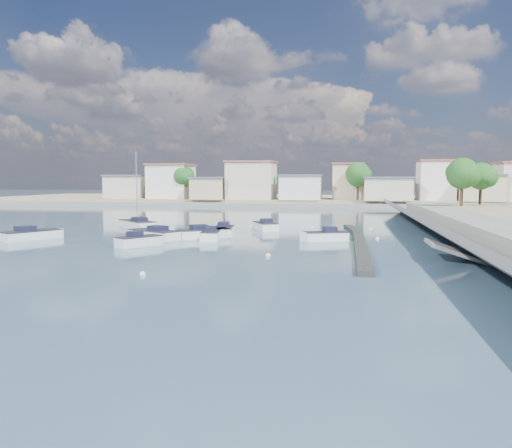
% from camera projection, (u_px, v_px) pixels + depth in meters
% --- Properties ---
extents(ground, '(400.00, 400.00, 0.00)m').
position_uv_depth(ground, '(305.00, 219.00, 71.69)').
color(ground, '#335366').
rests_on(ground, ground).
extents(seawall_walkway, '(5.00, 90.00, 1.80)m').
position_uv_depth(seawall_walkway, '(499.00, 235.00, 41.83)').
color(seawall_walkway, slate).
rests_on(seawall_walkway, ground).
extents(breakwater, '(2.00, 31.02, 0.35)m').
position_uv_depth(breakwater, '(358.00, 241.00, 43.67)').
color(breakwater, black).
rests_on(breakwater, ground).
extents(far_shore_land, '(160.00, 40.00, 1.40)m').
position_uv_depth(far_shore_land, '(323.00, 200.00, 122.58)').
color(far_shore_land, gray).
rests_on(far_shore_land, ground).
extents(far_shore_quay, '(160.00, 2.50, 0.80)m').
position_uv_depth(far_shore_quay, '(318.00, 205.00, 102.03)').
color(far_shore_quay, slate).
rests_on(far_shore_quay, ground).
extents(far_town, '(113.01, 12.80, 8.35)m').
position_uv_depth(far_town, '(371.00, 183.00, 105.52)').
color(far_town, beige).
rests_on(far_town, far_shore_land).
extents(shore_trees, '(74.56, 38.32, 7.92)m').
position_uv_depth(shore_trees, '(360.00, 177.00, 97.20)').
color(shore_trees, '#38281E').
rests_on(shore_trees, ground).
extents(motorboat_a, '(2.18, 4.58, 1.48)m').
position_uv_depth(motorboat_a, '(211.00, 235.00, 46.58)').
color(motorboat_a, white).
rests_on(motorboat_a, ground).
extents(motorboat_b, '(3.40, 4.00, 1.48)m').
position_uv_depth(motorboat_b, '(141.00, 241.00, 41.97)').
color(motorboat_b, white).
rests_on(motorboat_b, ground).
extents(motorboat_c, '(5.83, 4.55, 1.48)m').
position_uv_depth(motorboat_c, '(152.00, 235.00, 47.16)').
color(motorboat_c, white).
rests_on(motorboat_c, ground).
extents(motorboat_d, '(4.40, 2.89, 1.48)m').
position_uv_depth(motorboat_d, '(323.00, 237.00, 45.45)').
color(motorboat_d, white).
rests_on(motorboat_d, ground).
extents(motorboat_e, '(4.39, 5.72, 1.48)m').
position_uv_depth(motorboat_e, '(34.00, 235.00, 46.78)').
color(motorboat_e, white).
rests_on(motorboat_e, ground).
extents(motorboat_f, '(3.67, 5.09, 1.48)m').
position_uv_depth(motorboat_f, '(264.00, 226.00, 55.87)').
color(motorboat_f, white).
rests_on(motorboat_f, ground).
extents(motorboat_g, '(2.51, 5.46, 1.48)m').
position_uv_depth(motorboat_g, '(223.00, 231.00, 50.09)').
color(motorboat_g, white).
rests_on(motorboat_g, ground).
extents(motorboat_h, '(5.30, 4.68, 1.48)m').
position_uv_depth(motorboat_h, '(207.00, 234.00, 48.03)').
color(motorboat_h, white).
rests_on(motorboat_h, ground).
extents(sailboat, '(6.06, 5.85, 9.00)m').
position_uv_depth(sailboat, '(136.00, 224.00, 58.27)').
color(sailboat, white).
rests_on(sailboat, ground).
extents(mooring_buoys, '(14.85, 31.25, 0.35)m').
position_uv_depth(mooring_buoys, '(299.00, 238.00, 47.34)').
color(mooring_buoys, white).
rests_on(mooring_buoys, ground).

